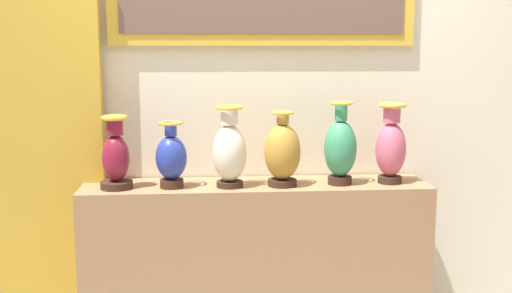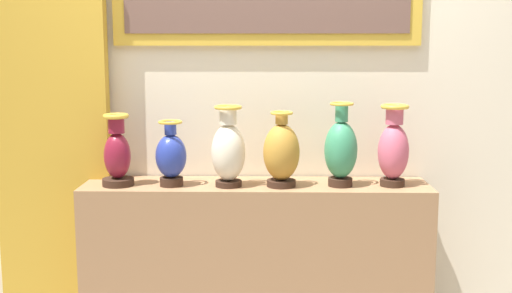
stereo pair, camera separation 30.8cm
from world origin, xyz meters
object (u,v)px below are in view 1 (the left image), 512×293
object	(u,v)px
vase_rose	(391,146)
vase_jade	(340,148)
vase_ivory	(230,151)
vase_ochre	(282,152)
vase_burgundy	(116,157)
vase_cobalt	(171,158)

from	to	relation	value
vase_rose	vase_jade	bearing A→B (deg)	-178.39
vase_jade	vase_ivory	bearing A→B (deg)	-178.07
vase_ivory	vase_ochre	size ratio (longest dim) A/B	1.08
vase_burgundy	vase_ochre	bearing A→B (deg)	-0.26
vase_ivory	vase_ochre	distance (m)	0.25
vase_cobalt	vase_ivory	xyz separation A→B (m)	(0.28, -0.01, 0.03)
vase_burgundy	vase_rose	xyz separation A→B (m)	(1.33, 0.02, 0.03)
vase_cobalt	vase_jade	distance (m)	0.82
vase_ivory	vase_ochre	xyz separation A→B (m)	(0.25, 0.00, -0.01)
vase_ivory	vase_jade	size ratio (longest dim) A/B	0.97
vase_cobalt	vase_ochre	world-z (taller)	vase_ochre
vase_rose	vase_cobalt	bearing A→B (deg)	-178.98
vase_burgundy	vase_rose	size ratio (longest dim) A/B	0.89
vase_burgundy	vase_jade	size ratio (longest dim) A/B	0.86
vase_jade	vase_rose	bearing A→B (deg)	1.61
vase_burgundy	vase_jade	bearing A→B (deg)	0.60
vase_ivory	vase_jade	world-z (taller)	vase_jade
vase_burgundy	vase_rose	bearing A→B (deg)	0.79
vase_jade	vase_rose	distance (m)	0.25
vase_cobalt	vase_ochre	distance (m)	0.53
vase_ochre	vase_jade	world-z (taller)	vase_jade
vase_ochre	vase_jade	distance (m)	0.29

